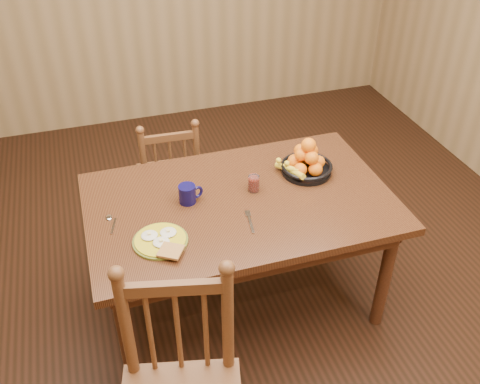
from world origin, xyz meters
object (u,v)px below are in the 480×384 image
object	(u,v)px
chair_far	(170,178)
fruit_bowl	(306,162)
coffee_mug	(188,194)
breakfast_plate	(161,241)
dining_table	(240,212)

from	to	relation	value
chair_far	fruit_bowl	world-z (taller)	fruit_bowl
coffee_mug	fruit_bowl	bearing A→B (deg)	5.80
chair_far	coffee_mug	distance (m)	0.80
fruit_bowl	breakfast_plate	bearing A→B (deg)	-158.69
dining_table	chair_far	world-z (taller)	chair_far
coffee_mug	breakfast_plate	bearing A→B (deg)	-125.62
dining_table	coffee_mug	bearing A→B (deg)	166.02
dining_table	breakfast_plate	bearing A→B (deg)	-155.30
breakfast_plate	coffee_mug	bearing A→B (deg)	54.38
breakfast_plate	fruit_bowl	bearing A→B (deg)	21.31
coffee_mug	fruit_bowl	size ratio (longest dim) A/B	0.41
dining_table	fruit_bowl	xyz separation A→B (m)	(0.43, 0.14, 0.15)
dining_table	breakfast_plate	distance (m)	0.51
dining_table	coffee_mug	size ratio (longest dim) A/B	11.98
breakfast_plate	fruit_bowl	size ratio (longest dim) A/B	0.95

